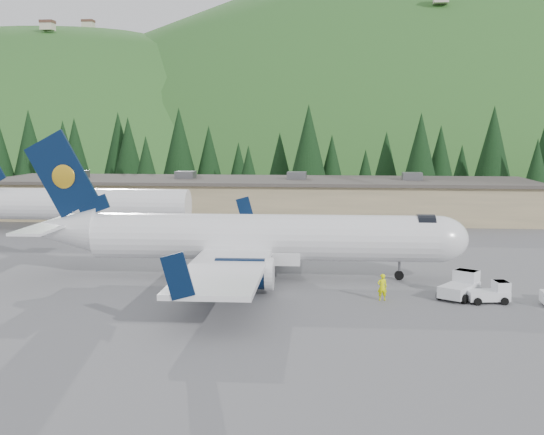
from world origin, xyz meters
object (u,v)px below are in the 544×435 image
Objects in this scene: baggage_tug_c at (461,286)px; terminal_building at (259,198)px; baggage_tug_a at (491,293)px; airliner at (251,239)px; ramp_worker at (382,287)px; second_airliner at (68,203)px.

baggage_tug_c is 47.14m from terminal_building.
terminal_building reaches higher than baggage_tug_a.
airliner is 16.15m from baggage_tug_c.
ramp_worker reaches higher than baggage_tug_c.
airliner is 32.51m from second_airliner.
ramp_worker is (33.67, -28.35, -2.41)m from second_airliner.
baggage_tug_c is at bearing 138.65° from baggage_tug_a.
second_airliner is 47.60m from baggage_tug_c.
second_airliner is 7.36× the size of baggage_tug_c.
baggage_tug_c is at bearing -177.31° from ramp_worker.
terminal_building is at bearing 106.45° from baggage_tug_a.
airliner reaches higher than ramp_worker.
airliner reaches higher than terminal_building.
terminal_building reaches higher than baggage_tug_c.
airliner is at bearing 105.31° from baggage_tug_c.
airliner is at bearing 151.20° from baggage_tug_a.
baggage_tug_c is 0.05× the size of terminal_building.
terminal_building is (-20.97, 44.15, 1.98)m from baggage_tug_a.
airliner is 18.21m from baggage_tug_a.
airliner reaches higher than baggage_tug_c.
second_airliner is at bearing -51.16° from ramp_worker.
second_airliner reaches higher than terminal_building.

